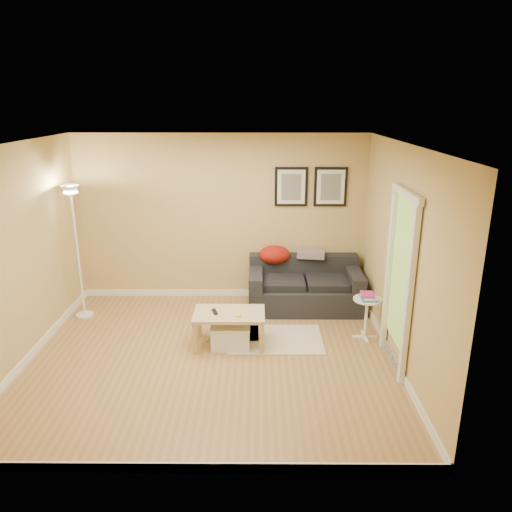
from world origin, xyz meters
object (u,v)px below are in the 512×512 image
at_px(floor_lamp, 78,256).
at_px(storage_bin, 231,335).
at_px(coffee_table, 229,329).
at_px(side_table, 366,318).
at_px(book_stack, 368,296).
at_px(sofa, 305,285).

bearing_deg(floor_lamp, storage_bin, -22.68).
bearing_deg(floor_lamp, coffee_table, -21.77).
bearing_deg(coffee_table, side_table, -4.76).
xyz_separation_m(storage_bin, side_table, (1.79, 0.25, 0.13)).
relative_size(coffee_table, side_table, 1.60).
bearing_deg(side_table, coffee_table, -173.61).
distance_m(book_stack, floor_lamp, 4.09).
relative_size(side_table, book_stack, 2.29).
distance_m(sofa, side_table, 1.25).
distance_m(sofa, floor_lamp, 3.35).
bearing_deg(side_table, sofa, 125.71).
distance_m(coffee_table, book_stack, 1.86).
relative_size(coffee_table, floor_lamp, 0.47).
bearing_deg(book_stack, sofa, 103.60).
height_order(coffee_table, floor_lamp, floor_lamp).
xyz_separation_m(sofa, floor_lamp, (-3.29, -0.33, 0.55)).
xyz_separation_m(coffee_table, floor_lamp, (-2.21, 0.88, 0.70)).
bearing_deg(storage_bin, sofa, 49.84).
xyz_separation_m(sofa, book_stack, (0.73, -1.03, 0.23)).
bearing_deg(sofa, side_table, -54.29).
bearing_deg(side_table, floor_lamp, 170.42).
distance_m(side_table, floor_lamp, 4.13).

